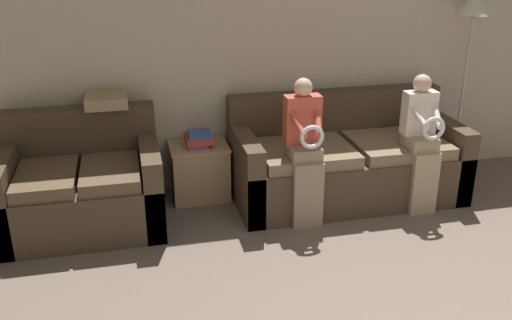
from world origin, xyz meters
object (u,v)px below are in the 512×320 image
(child_left_seated, at_px, (305,147))
(child_right_seated, at_px, (422,138))
(couch_side, at_px, (82,188))
(side_shelf, at_px, (200,171))
(throw_pillow, at_px, (106,100))
(couch_main, at_px, (345,162))
(floor_lamp, at_px, (473,19))
(book_stack, at_px, (198,139))

(child_left_seated, xyz_separation_m, child_right_seated, (1.09, -0.00, -0.01))
(couch_side, height_order, side_shelf, couch_side)
(child_left_seated, distance_m, throw_pillow, 1.79)
(throw_pillow, bearing_deg, couch_main, -7.97)
(side_shelf, bearing_deg, couch_main, -11.19)
(couch_main, xyz_separation_m, floor_lamp, (1.34, 0.28, 1.26))
(couch_main, bearing_deg, side_shelf, 168.81)
(side_shelf, height_order, floor_lamp, floor_lamp)
(book_stack, distance_m, floor_lamp, 2.89)
(couch_main, distance_m, book_stack, 1.41)
(couch_main, height_order, book_stack, couch_main)
(couch_main, distance_m, side_shelf, 1.39)
(floor_lamp, bearing_deg, side_shelf, -179.88)
(throw_pillow, bearing_deg, couch_side, -127.59)
(side_shelf, height_order, throw_pillow, throw_pillow)
(couch_side, height_order, floor_lamp, floor_lamp)
(child_right_seated, bearing_deg, couch_side, 172.99)
(child_right_seated, bearing_deg, couch_main, 143.12)
(couch_main, height_order, child_right_seated, child_right_seated)
(child_left_seated, height_order, throw_pillow, child_left_seated)
(child_right_seated, bearing_deg, child_left_seated, 179.88)
(couch_side, distance_m, throw_pillow, 0.80)
(book_stack, xyz_separation_m, floor_lamp, (2.71, 0.01, 1.01))
(side_shelf, distance_m, throw_pillow, 1.08)
(book_stack, height_order, throw_pillow, throw_pillow)
(child_left_seated, relative_size, side_shelf, 2.32)
(side_shelf, relative_size, book_stack, 2.04)
(couch_side, xyz_separation_m, floor_lamp, (3.77, 0.32, 1.27))
(couch_side, bearing_deg, floor_lamp, 4.83)
(child_left_seated, xyz_separation_m, side_shelf, (-0.82, 0.68, -0.42))
(child_left_seated, bearing_deg, couch_side, 169.08)
(child_right_seated, bearing_deg, side_shelf, 160.44)
(couch_side, bearing_deg, book_stack, 16.38)
(couch_main, bearing_deg, couch_side, -178.97)
(child_left_seated, relative_size, floor_lamp, 0.68)
(child_right_seated, distance_m, throw_pillow, 2.81)
(child_left_seated, height_order, book_stack, child_left_seated)
(side_shelf, relative_size, throw_pillow, 1.50)
(child_right_seated, distance_m, floor_lamp, 1.40)
(couch_main, bearing_deg, child_right_seated, -36.88)
(side_shelf, xyz_separation_m, book_stack, (0.00, -0.00, 0.32))
(couch_main, bearing_deg, floor_lamp, 11.56)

